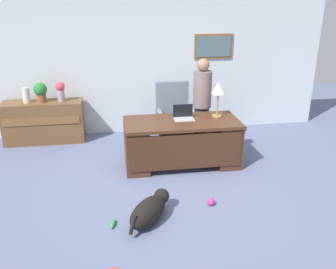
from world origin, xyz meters
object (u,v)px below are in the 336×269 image
(vase_empty, at_px, (26,95))
(armchair, at_px, (173,118))
(potted_plant, at_px, (41,91))
(dog_toy_ball, at_px, (211,202))
(desk_lamp, at_px, (218,90))
(vase_with_flowers, at_px, (60,90))
(desk, at_px, (182,141))
(dog_lying, at_px, (150,210))
(credenza, at_px, (44,122))
(person_standing, at_px, (202,104))
(laptop, at_px, (183,115))
(dog_toy_plush, at_px, (113,224))

(vase_empty, bearing_deg, armchair, -11.34)
(vase_empty, height_order, potted_plant, potted_plant)
(potted_plant, bearing_deg, dog_toy_ball, -47.22)
(desk_lamp, height_order, potted_plant, desk_lamp)
(armchair, relative_size, vase_empty, 4.22)
(desk_lamp, bearing_deg, vase_with_flowers, 153.97)
(desk, xyz_separation_m, dog_lying, (-0.69, -1.52, -0.26))
(dog_lying, bearing_deg, desk_lamp, 51.85)
(vase_with_flowers, bearing_deg, credenza, -179.78)
(desk, relative_size, vase_empty, 6.63)
(dog_lying, xyz_separation_m, vase_with_flowers, (-1.31, 2.94, 0.83))
(vase_empty, bearing_deg, desk, -28.58)
(dog_lying, height_order, dog_toy_ball, dog_lying)
(dog_lying, relative_size, desk_lamp, 1.30)
(person_standing, relative_size, dog_toy_ball, 15.86)
(vase_with_flowers, bearing_deg, dog_lying, -65.96)
(laptop, bearing_deg, desk, -110.48)
(potted_plant, bearing_deg, vase_empty, 180.00)
(credenza, relative_size, dog_toy_ball, 14.23)
(dog_toy_plush, bearing_deg, potted_plant, 112.19)
(desk, distance_m, dog_lying, 1.69)
(armchair, distance_m, dog_lying, 2.54)
(vase_empty, relative_size, potted_plant, 0.77)
(armchair, relative_size, dog_toy_plush, 6.44)
(potted_plant, bearing_deg, armchair, -12.55)
(person_standing, height_order, dog_toy_plush, person_standing)
(credenza, height_order, vase_empty, vase_empty)
(credenza, height_order, laptop, laptop)
(desk, height_order, vase_empty, vase_empty)
(armchair, bearing_deg, vase_empty, 168.66)
(credenza, relative_size, vase_empty, 5.28)
(dog_toy_plush, bearing_deg, dog_toy_ball, 11.57)
(potted_plant, xyz_separation_m, dog_toy_ball, (2.51, -2.71, -0.93))
(dog_lying, height_order, vase_empty, vase_empty)
(credenza, xyz_separation_m, dog_toy_plush, (1.22, -2.98, -0.37))
(dog_lying, xyz_separation_m, dog_toy_ball, (0.84, 0.23, -0.10))
(credenza, distance_m, armchair, 2.44)
(dog_toy_plush, bearing_deg, desk_lamp, 43.98)
(dog_toy_ball, bearing_deg, credenza, 132.85)
(laptop, xyz_separation_m, desk_lamp, (0.57, 0.02, 0.39))
(desk_lamp, relative_size, vase_with_flowers, 1.56)
(vase_empty, bearing_deg, desk_lamp, -21.58)
(dog_toy_plush, bearing_deg, person_standing, 53.65)
(desk, xyz_separation_m, person_standing, (0.48, 0.67, 0.42))
(armchair, distance_m, dog_toy_ball, 2.24)
(laptop, bearing_deg, dog_lying, -114.28)
(vase_with_flowers, relative_size, dog_toy_plush, 2.01)
(dog_toy_ball, bearing_deg, desk, 96.62)
(vase_empty, bearing_deg, laptop, -26.02)
(laptop, distance_m, dog_toy_plush, 2.20)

